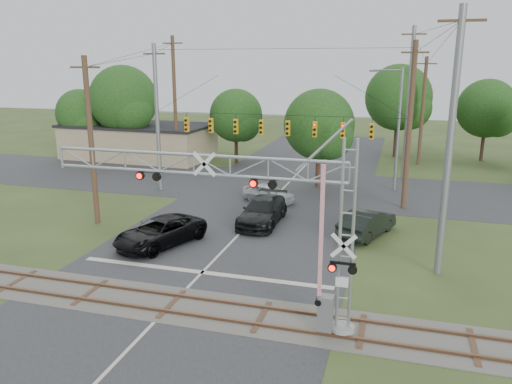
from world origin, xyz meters
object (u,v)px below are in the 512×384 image
(commercial_building, at_px, (139,141))
(pickup_black, at_px, (160,232))
(streetlight, at_px, (396,123))
(traffic_signal_span, at_px, (286,124))
(sedan_silver, at_px, (268,193))
(crossing_gantry, at_px, (251,208))
(car_dark, at_px, (263,211))

(commercial_building, bearing_deg, pickup_black, -56.23)
(streetlight, bearing_deg, traffic_signal_span, -146.75)
(traffic_signal_span, distance_m, streetlight, 9.25)
(traffic_signal_span, xyz_separation_m, pickup_black, (-4.59, -11.54, -4.89))
(sedan_silver, bearing_deg, pickup_black, -179.40)
(crossing_gantry, relative_size, commercial_building, 0.77)
(commercial_building, bearing_deg, crossing_gantry, -51.96)
(sedan_silver, height_order, streetlight, streetlight)
(crossing_gantry, bearing_deg, commercial_building, 125.48)
(crossing_gantry, height_order, commercial_building, crossing_gantry)
(crossing_gantry, distance_m, sedan_silver, 18.14)
(traffic_signal_span, xyz_separation_m, commercial_building, (-19.04, 12.32, -3.83))
(traffic_signal_span, bearing_deg, commercial_building, 147.10)
(crossing_gantry, relative_size, sedan_silver, 3.08)
(pickup_black, xyz_separation_m, commercial_building, (-14.45, 23.86, 1.06))
(streetlight, bearing_deg, crossing_gantry, -101.83)
(crossing_gantry, relative_size, pickup_black, 2.21)
(commercial_building, bearing_deg, traffic_signal_span, -30.34)
(traffic_signal_span, relative_size, pickup_black, 3.46)
(commercial_building, xyz_separation_m, streetlight, (26.78, -7.25, 3.58))
(pickup_black, height_order, sedan_silver, pickup_black)
(crossing_gantry, height_order, pickup_black, crossing_gantry)
(car_dark, bearing_deg, commercial_building, 136.25)
(sedan_silver, bearing_deg, streetlight, -35.18)
(crossing_gantry, distance_m, car_dark, 13.16)
(commercial_building, relative_size, streetlight, 1.66)
(crossing_gantry, xyz_separation_m, sedan_silver, (-3.82, 17.27, -4.03))
(pickup_black, relative_size, car_dark, 0.99)
(car_dark, xyz_separation_m, sedan_silver, (-0.93, 5.04, -0.14))
(traffic_signal_span, distance_m, car_dark, 7.82)
(car_dark, bearing_deg, traffic_signal_span, 89.82)
(traffic_signal_span, bearing_deg, car_dark, -90.62)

